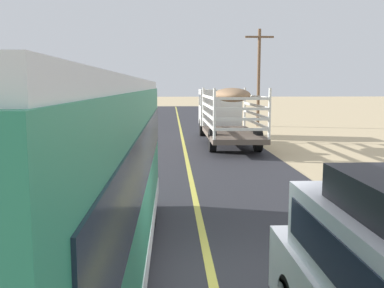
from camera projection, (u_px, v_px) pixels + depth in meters
The scene contains 3 objects.
livestock_truck at pixel (224, 109), 24.59m from camera, with size 2.53×9.70×3.02m.
bus at pixel (60, 183), 6.14m from camera, with size 2.54×10.00×3.21m.
power_pole_mid at pixel (259, 75), 32.98m from camera, with size 2.20×0.24×7.45m.
Camera 1 is at (-0.64, -6.19, 3.13)m, focal length 39.97 mm.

